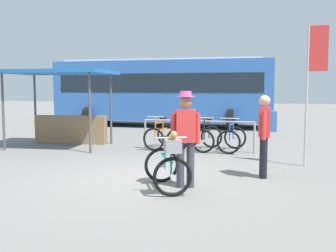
{
  "coord_description": "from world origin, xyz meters",
  "views": [
    {
      "loc": [
        2.38,
        -7.25,
        1.78
      ],
      "look_at": [
        0.3,
        0.57,
        1.0
      ],
      "focal_mm": 42.33,
      "sensor_mm": 36.0,
      "label": 1
    }
  ],
  "objects": [
    {
      "name": "ground_plane",
      "position": [
        0.0,
        0.0,
        0.0
      ],
      "size": [
        80.0,
        80.0,
        0.0
      ],
      "primitive_type": "plane",
      "color": "slate"
    },
    {
      "name": "bike_rack_rail",
      "position": [
        0.33,
        3.71,
        0.66
      ],
      "size": [
        3.21,
        0.13,
        0.88
      ],
      "color": "#99999E",
      "rests_on": "ground"
    },
    {
      "name": "racked_bike_orange",
      "position": [
        -0.82,
        3.91,
        0.37
      ],
      "size": [
        0.79,
        1.16,
        0.97
      ],
      "color": "black",
      "rests_on": "ground"
    },
    {
      "name": "racked_bike_lime",
      "position": [
        -0.12,
        3.9,
        0.37
      ],
      "size": [
        0.81,
        1.19,
        0.97
      ],
      "color": "black",
      "rests_on": "ground"
    },
    {
      "name": "racked_bike_black",
      "position": [
        0.58,
        3.88,
        0.37
      ],
      "size": [
        0.74,
        1.15,
        0.97
      ],
      "color": "black",
      "rests_on": "ground"
    },
    {
      "name": "racked_bike_blue",
      "position": [
        1.28,
        3.87,
        0.37
      ],
      "size": [
        0.74,
        1.13,
        0.97
      ],
      "color": "black",
      "rests_on": "ground"
    },
    {
      "name": "featured_bicycle",
      "position": [
        0.65,
        -0.74,
        0.49
      ],
      "size": [
        1.06,
        1.26,
        1.09
      ],
      "color": "black",
      "rests_on": "ground"
    },
    {
      "name": "person_with_featured_bike",
      "position": [
        0.88,
        -0.43,
        0.95
      ],
      "size": [
        0.51,
        0.32,
        1.72
      ],
      "color": "#383842",
      "rests_on": "ground"
    },
    {
      "name": "pedestrian_with_backpack",
      "position": [
        2.23,
        0.75,
        0.94
      ],
      "size": [
        0.36,
        0.53,
        1.64
      ],
      "color": "black",
      "rests_on": "ground"
    },
    {
      "name": "bus_distant",
      "position": [
        -2.6,
        10.63,
        1.74
      ],
      "size": [
        10.02,
        3.46,
        3.08
      ],
      "color": "#3366B7",
      "rests_on": "ground"
    },
    {
      "name": "market_stall",
      "position": [
        -3.85,
        3.74,
        1.39
      ],
      "size": [
        3.28,
        2.54,
        2.3
      ],
      "color": "#4C4C51",
      "rests_on": "ground"
    },
    {
      "name": "banner_flag",
      "position": [
        3.23,
        2.16,
        2.23
      ],
      "size": [
        0.45,
        0.05,
        3.2
      ],
      "color": "#B2B2B7",
      "rests_on": "ground"
    }
  ]
}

